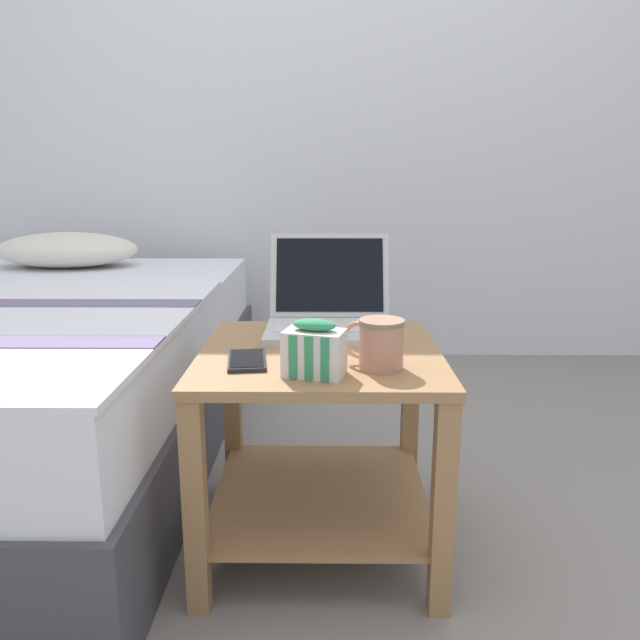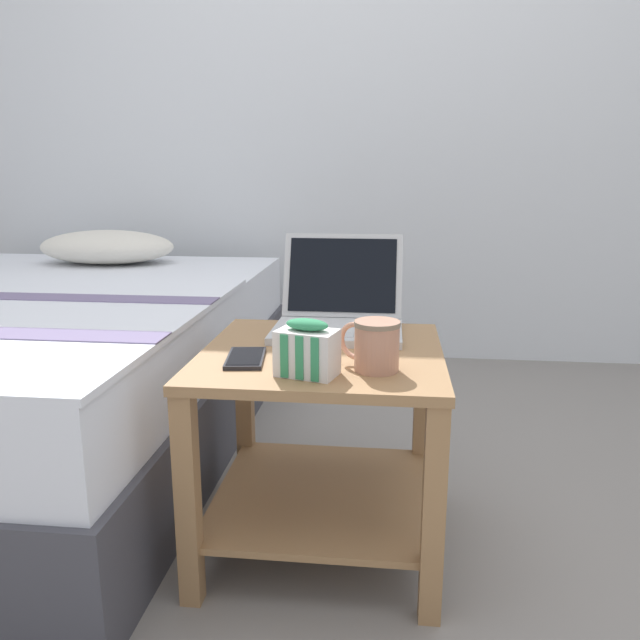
# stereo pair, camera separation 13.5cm
# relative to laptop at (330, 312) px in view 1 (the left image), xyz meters

# --- Properties ---
(ground_plane) EXTENTS (8.00, 8.00, 0.00)m
(ground_plane) POSITION_rel_laptop_xyz_m (-0.02, -0.19, -0.53)
(ground_plane) COLOR gray
(back_wall) EXTENTS (8.00, 0.05, 2.50)m
(back_wall) POSITION_rel_laptop_xyz_m (-0.02, 1.44, 0.72)
(back_wall) COLOR silver
(back_wall) RESTS_ON ground_plane
(bedside_table) EXTENTS (0.54, 0.56, 0.48)m
(bedside_table) POSITION_rel_laptop_xyz_m (-0.02, -0.19, -0.22)
(bedside_table) COLOR #997047
(bedside_table) RESTS_ON ground_plane
(laptop) EXTENTS (0.32, 0.33, 0.23)m
(laptop) POSITION_rel_laptop_xyz_m (0.00, 0.00, 0.00)
(laptop) COLOR #B7BABC
(laptop) RESTS_ON bedside_table
(mug_front_left) EXTENTS (0.13, 0.10, 0.10)m
(mug_front_left) POSITION_rel_laptop_xyz_m (0.10, -0.32, 0.01)
(mug_front_left) COLOR tan
(mug_front_left) RESTS_ON bedside_table
(snack_bag) EXTENTS (0.13, 0.10, 0.12)m
(snack_bag) POSITION_rel_laptop_xyz_m (-0.03, -0.37, 0.00)
(snack_bag) COLOR silver
(snack_bag) RESTS_ON bedside_table
(cell_phone) EXTENTS (0.10, 0.16, 0.01)m
(cell_phone) POSITION_rel_laptop_xyz_m (-0.18, -0.28, -0.04)
(cell_phone) COLOR black
(cell_phone) RESTS_ON bedside_table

